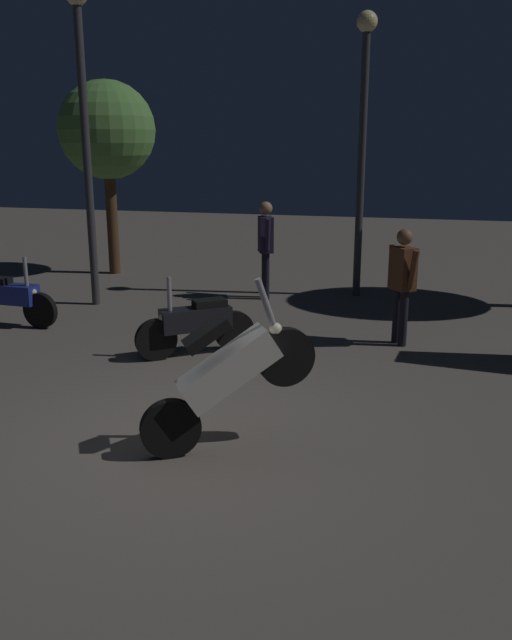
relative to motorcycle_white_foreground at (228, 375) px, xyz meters
The scene contains 9 objects.
ground_plane 0.91m from the motorcycle_white_foreground, 164.30° to the left, with size 40.00×40.00×0.00m, color #605951.
motorcycle_white_foreground is the anchor object (origin of this frame).
motorcycle_blue_parked_left 5.67m from the motorcycle_white_foreground, 144.30° to the left, with size 1.66×0.34×1.11m.
motorcycle_black_parked_right 2.91m from the motorcycle_white_foreground, 115.51° to the left, with size 1.39×1.07×1.11m.
person_rider_beside 4.06m from the motorcycle_white_foreground, 69.95° to the left, with size 0.47×0.58×1.65m.
person_bystander_far 6.23m from the motorcycle_white_foreground, 100.58° to the left, with size 0.36×0.65×1.77m.
streetlamp_near 7.21m from the motorcycle_white_foreground, 86.13° to the left, with size 0.36×0.36×4.96m.
streetlamp_far 6.80m from the motorcycle_white_foreground, 128.89° to the left, with size 0.36×0.36×5.24m.
tree_center_bg 9.36m from the motorcycle_white_foreground, 122.89° to the left, with size 2.02×2.02×4.05m.
Camera 1 is at (2.19, -5.59, 2.81)m, focal length 37.01 mm.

